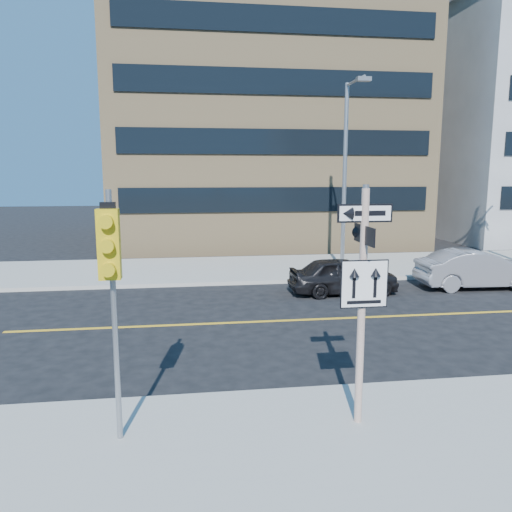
{
  "coord_description": "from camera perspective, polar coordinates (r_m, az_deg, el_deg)",
  "views": [
    {
      "loc": [
        -2.85,
        -10.22,
        4.39
      ],
      "look_at": [
        -0.87,
        4.0,
        2.0
      ],
      "focal_mm": 35.0,
      "sensor_mm": 36.0,
      "label": 1
    }
  ],
  "objects": [
    {
      "name": "ground",
      "position": [
        11.48,
        7.26,
        -13.09
      ],
      "size": [
        120.0,
        120.0,
        0.0
      ],
      "primitive_type": "plane",
      "color": "black",
      "rests_on": "ground"
    },
    {
      "name": "sign_pole",
      "position": [
        8.45,
        12.07,
        -4.12
      ],
      "size": [
        0.92,
        0.92,
        4.06
      ],
      "color": "white",
      "rests_on": "near_sidewalk"
    },
    {
      "name": "traffic_signal",
      "position": [
        7.77,
        -16.31,
        -1.02
      ],
      "size": [
        0.32,
        0.45,
        4.0
      ],
      "color": "gray",
      "rests_on": "near_sidewalk"
    },
    {
      "name": "parked_car_a",
      "position": [
        18.57,
        9.94,
        -2.21
      ],
      "size": [
        1.67,
        4.01,
        1.36
      ],
      "primitive_type": "imported",
      "rotation": [
        0.0,
        0.0,
        1.59
      ],
      "color": "black",
      "rests_on": "ground"
    },
    {
      "name": "parked_car_b",
      "position": [
        20.95,
        23.97,
        -1.38
      ],
      "size": [
        1.79,
        4.59,
        1.49
      ],
      "primitive_type": "imported",
      "rotation": [
        0.0,
        0.0,
        1.52
      ],
      "color": "gray",
      "rests_on": "ground"
    },
    {
      "name": "streetlight_a",
      "position": [
        22.07,
        10.32,
        10.27
      ],
      "size": [
        0.55,
        2.25,
        8.0
      ],
      "color": "gray",
      "rests_on": "far_sidewalk"
    },
    {
      "name": "building_brick",
      "position": [
        35.85,
        -0.09,
        16.86
      ],
      "size": [
        18.0,
        18.0,
        18.0
      ],
      "primitive_type": "cube",
      "color": "tan",
      "rests_on": "ground"
    }
  ]
}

